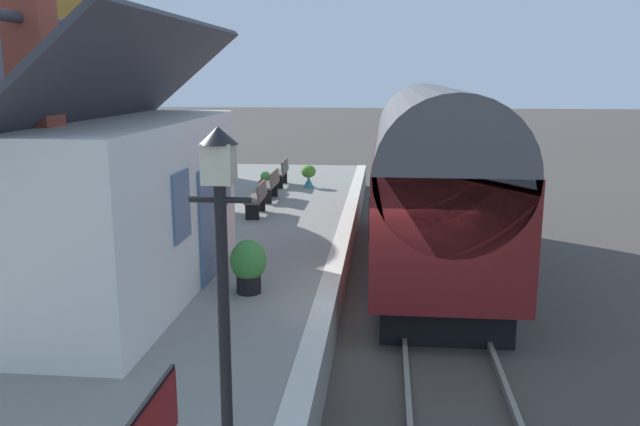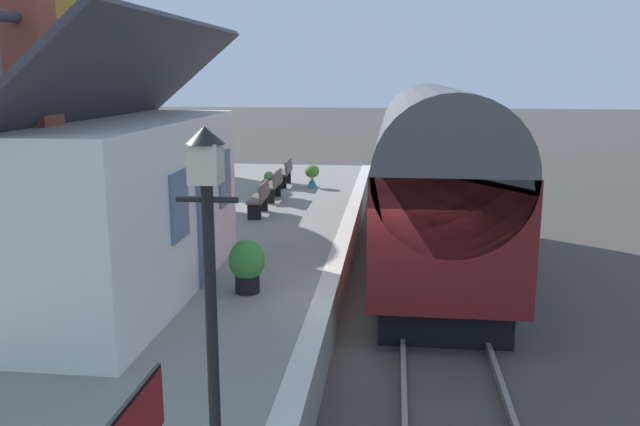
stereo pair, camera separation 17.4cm
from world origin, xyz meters
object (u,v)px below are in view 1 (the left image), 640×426
(bench_by_lamp, at_px, (271,184))
(tree_behind_building, at_px, (31,44))
(bench_platform_end, at_px, (282,172))
(lamp_post_platform, at_px, (222,249))
(planter_bench_right, at_px, (248,265))
(train, at_px, (433,179))
(tree_far_right, at_px, (103,79))
(station_building, at_px, (88,200))
(planter_corner_building, at_px, (265,182))
(bench_near_building, at_px, (258,198))
(planter_edge_near, at_px, (309,175))

(bench_by_lamp, relative_size, tree_behind_building, 0.18)
(bench_platform_end, xyz_separation_m, lamp_post_platform, (-16.73, -2.21, 1.89))
(bench_by_lamp, distance_m, planter_bench_right, 8.55)
(train, bearing_deg, tree_far_right, 51.90)
(station_building, distance_m, planter_corner_building, 10.29)
(bench_near_building, xyz_separation_m, bench_platform_end, (4.77, 0.11, 0.00))
(tree_far_right, bearing_deg, station_building, -157.61)
(planter_bench_right, bearing_deg, bench_near_building, 9.68)
(planter_corner_building, distance_m, lamp_post_platform, 15.88)
(train, bearing_deg, tree_behind_building, 72.48)
(planter_bench_right, xyz_separation_m, tree_far_right, (13.82, 8.49, 3.02))
(bench_platform_end, xyz_separation_m, planter_bench_right, (-11.04, -1.18, 0.03))
(planter_bench_right, bearing_deg, planter_corner_building, 8.79)
(planter_edge_near, bearing_deg, station_building, 167.55)
(planter_edge_near, height_order, tree_far_right, tree_far_right)
(train, xyz_separation_m, lamp_post_platform, (-10.15, 2.41, 1.00))
(bench_by_lamp, distance_m, bench_platform_end, 2.56)
(planter_edge_near, bearing_deg, bench_near_building, 169.52)
(station_building, xyz_separation_m, bench_platform_end, (11.33, -1.50, -1.17))
(train, bearing_deg, lamp_post_platform, 166.64)
(bench_platform_end, xyz_separation_m, planter_corner_building, (-1.19, 0.34, -0.16))
(planter_bench_right, bearing_deg, lamp_post_platform, -169.80)
(bench_by_lamp, xyz_separation_m, bench_platform_end, (2.56, 0.08, 0.00))
(train, bearing_deg, planter_corner_building, 42.60)
(tree_behind_building, bearing_deg, planter_edge_near, -71.01)
(planter_edge_near, distance_m, tree_far_right, 9.32)
(bench_near_building, distance_m, bench_platform_end, 4.77)
(bench_by_lamp, distance_m, planter_edge_near, 2.49)
(train, height_order, planter_bench_right, train)
(station_building, distance_m, lamp_post_platform, 6.59)
(lamp_post_platform, xyz_separation_m, tree_far_right, (19.51, 9.52, 1.17))
(bench_near_building, bearing_deg, bench_by_lamp, 0.93)
(bench_near_building, bearing_deg, train, -111.87)
(train, xyz_separation_m, planter_edge_near, (6.35, 3.66, -0.94))
(bench_by_lamp, relative_size, planter_corner_building, 1.94)
(train, bearing_deg, bench_platform_end, 35.06)
(station_building, height_order, planter_edge_near, station_building)
(lamp_post_platform, bearing_deg, station_building, 34.43)
(bench_near_building, height_order, planter_edge_near, bench_near_building)
(train, distance_m, station_building, 7.75)
(train, height_order, planter_edge_near, train)
(bench_platform_end, bearing_deg, tree_far_right, 69.22)
(train, relative_size, tree_far_right, 1.49)
(bench_by_lamp, height_order, tree_behind_building, tree_behind_building)
(bench_near_building, distance_m, tree_behind_building, 8.35)
(bench_near_building, xyz_separation_m, tree_behind_building, (1.83, 7.03, 4.12))
(lamp_post_platform, bearing_deg, planter_edge_near, 4.34)
(tree_behind_building, xyz_separation_m, tree_far_right, (5.71, 0.39, -1.06))
(station_building, distance_m, tree_behind_building, 10.42)
(station_building, height_order, tree_far_right, station_building)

